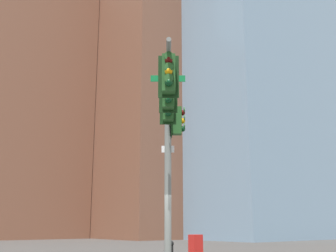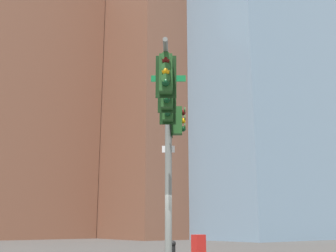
# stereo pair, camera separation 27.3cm
# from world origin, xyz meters

# --- Properties ---
(signal_pole_assembly) EXTENTS (4.58, 3.86, 6.99)m
(signal_pole_assembly) POSITION_xyz_m (-0.97, 0.67, 4.71)
(signal_pole_assembly) COLOR slate
(signal_pole_assembly) RESTS_ON ground_plane
(fire_hydrant) EXTENTS (0.34, 0.26, 0.87)m
(fire_hydrant) POSITION_xyz_m (2.81, -2.42, 0.47)
(fire_hydrant) COLOR black
(fire_hydrant) RESTS_ON ground_plane
(newspaper_box) EXTENTS (0.46, 0.58, 1.05)m
(newspaper_box) POSITION_xyz_m (4.12, -5.00, 0.53)
(newspaper_box) COLOR red
(newspaper_box) RESTS_ON ground_plane
(building_brick_nearside) EXTENTS (21.29, 17.52, 53.48)m
(building_brick_nearside) POSITION_xyz_m (33.79, -23.63, 26.74)
(building_brick_nearside) COLOR brown
(building_brick_nearside) RESTS_ON ground_plane
(building_brick_midblock) EXTENTS (18.95, 18.50, 30.80)m
(building_brick_midblock) POSITION_xyz_m (42.33, -5.55, 15.40)
(building_brick_midblock) COLOR brown
(building_brick_midblock) RESTS_ON ground_plane
(building_glass_tower) EXTENTS (29.59, 25.97, 64.86)m
(building_glass_tower) POSITION_xyz_m (28.50, -33.53, 32.43)
(building_glass_tower) COLOR #7A99B2
(building_glass_tower) RESTS_ON ground_plane
(building_brick_farside) EXTENTS (16.53, 15.12, 42.11)m
(building_brick_farside) POSITION_xyz_m (25.07, -43.40, 21.06)
(building_brick_farside) COLOR #845B47
(building_brick_farside) RESTS_ON ground_plane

